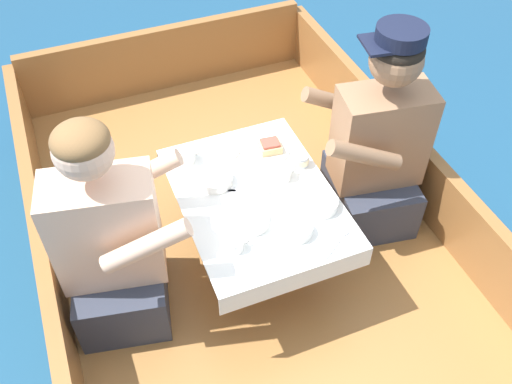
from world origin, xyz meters
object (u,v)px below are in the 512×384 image
person_port (112,245)px  coffee_cup_center (187,155)px  person_starboard (377,148)px  coffee_cup_port (283,172)px  coffee_cup_starboard (236,244)px  tin_can (301,160)px  sandwich (270,146)px

person_port → coffee_cup_center: bearing=50.9°
person_starboard → coffee_cup_center: (-0.82, 0.25, 0.03)m
person_port → coffee_cup_port: person_port is taller
person_port → coffee_cup_starboard: bearing=-13.9°
coffee_cup_port → coffee_cup_center: coffee_cup_center is taller
coffee_cup_starboard → tin_can: 0.54m
tin_can → coffee_cup_center: bearing=155.1°
coffee_cup_port → person_port: bearing=-173.7°
person_port → tin_can: 0.88m
sandwich → coffee_cup_starboard: sandwich is taller
coffee_cup_starboard → tin_can: (0.43, 0.33, 0.00)m
tin_can → coffee_cup_starboard: bearing=-142.0°
tin_can → coffee_cup_port: bearing=-157.9°
person_port → tin_can: size_ratio=14.95×
person_starboard → coffee_cup_center: person_starboard is taller
sandwich → coffee_cup_port: 0.17m
coffee_cup_port → coffee_cup_starboard: 0.44m
person_port → person_starboard: (1.23, 0.09, 0.02)m
person_starboard → tin_can: (-0.36, 0.04, 0.02)m
sandwich → coffee_cup_center: size_ratio=0.99×
coffee_cup_center → tin_can: size_ratio=1.55×
coffee_cup_port → coffee_cup_center: (-0.35, 0.25, 0.00)m
person_port → sandwich: (0.78, 0.26, 0.05)m
coffee_cup_starboard → tin_can: tin_can is taller
person_port → tin_can: (0.87, 0.13, 0.04)m
person_starboard → sandwich: (-0.45, 0.17, 0.02)m
person_starboard → tin_can: 0.36m
coffee_cup_center → person_port: bearing=-140.5°
person_starboard → coffee_cup_port: bearing=9.6°
coffee_cup_starboard → coffee_cup_center: 0.55m
person_starboard → sandwich: size_ratio=10.09×
person_port → coffee_cup_port: size_ratio=9.72×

